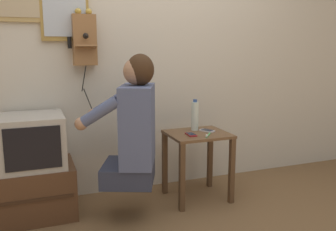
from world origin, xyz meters
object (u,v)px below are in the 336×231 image
Objects in this scene: person at (134,126)px; television at (33,141)px; wall_phone_antique at (84,39)px; toothbrush at (208,135)px; cell_phone_held at (191,134)px; cell_phone_spare at (207,131)px; water_bottle at (195,116)px.

person is 0.76m from television.
toothbrush is (0.86, -0.47, -0.74)m from wall_phone_antique.
cell_phone_held is 0.92× the size of cell_phone_spare.
wall_phone_antique is at bearing 48.44° from person.
wall_phone_antique is 1.08m from water_bottle.
person reaches higher than water_bottle.
cell_phone_spare is at bearing 25.14° from cell_phone_held.
cell_phone_spare is (1.36, -0.12, -0.01)m from television.
water_bottle is 1.94× the size of toothbrush.
wall_phone_antique reaches higher than person.
wall_phone_antique reaches higher than television.
person is at bearing 166.45° from cell_phone_spare.
wall_phone_antique is 6.00× the size of toothbrush.
cell_phone_held is at bearing 173.15° from cell_phone_spare.
wall_phone_antique is 6.40× the size of cell_phone_held.
toothbrush reaches higher than cell_phone_held.
cell_phone_spare is 0.52× the size of water_bottle.
wall_phone_antique reaches higher than cell_phone_held.
cell_phone_held is (0.75, -0.40, -0.74)m from wall_phone_antique.
cell_phone_held and cell_phone_spare have the same top height.
person is 0.72m from cell_phone_spare.
cell_phone_held is 0.20m from cell_phone_spare.
water_bottle is (1.28, -0.05, 0.11)m from television.
television is at bearing -155.00° from wall_phone_antique.
person is at bearing -164.13° from cell_phone_held.
cell_phone_held is at bearing -9.55° from television.
television reaches higher than toothbrush.
person reaches higher than cell_phone_spare.
person reaches higher than toothbrush.
cell_phone_spare is (0.68, 0.19, -0.13)m from person.
wall_phone_antique reaches higher than cell_phone_spare.
person is 0.53m from cell_phone_held.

